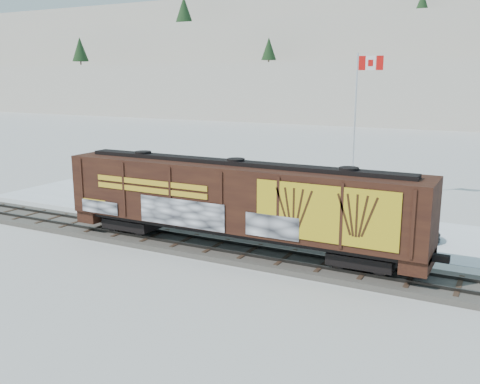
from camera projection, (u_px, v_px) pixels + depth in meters
The scene contains 9 objects.
ground at pixel (185, 245), 29.23m from camera, with size 500.00×500.00×0.00m, color white.
rail_track at pixel (185, 243), 29.19m from camera, with size 50.00×3.40×0.43m.
parking_strip at pixel (247, 215), 35.72m from camera, with size 40.00×8.00×0.03m, color white.
hillside at pixel (463, 58), 147.34m from camera, with size 360.00×110.00×93.00m.
hopper_railcar at pixel (236, 199), 27.15m from camera, with size 19.32×3.06×4.48m.
flagpole at pixel (355, 148), 39.43m from camera, with size 2.30×0.90×10.70m.
car_silver at pixel (191, 201), 36.35m from camera, with size 1.68×4.18×1.43m, color silver.
car_white at pixel (239, 209), 34.21m from camera, with size 1.50×4.30×1.42m, color silver.
car_dark at pixel (394, 227), 29.95m from camera, with size 2.05×5.05×1.47m, color black.
Camera 1 is at (15.65, -23.37, 8.99)m, focal length 40.00 mm.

